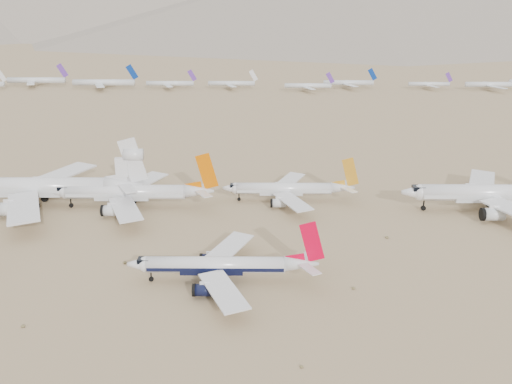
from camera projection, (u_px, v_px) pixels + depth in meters
ground at (245, 292)px, 127.65m from camera, size 7000.00×7000.00×0.00m
main_airliner at (224, 265)px, 131.08m from camera, size 42.92×41.92×15.15m
row2_navy_widebody at (498, 193)px, 175.57m from camera, size 56.89×55.63×20.24m
row2_gold_tail at (289, 189)px, 184.55m from camera, size 41.56×40.65×14.80m
row2_orange_tail at (133, 193)px, 178.29m from camera, size 50.22×49.12×17.91m
row2_white_trijet at (44, 186)px, 179.69m from camera, size 63.30×61.87×22.43m
distant_storage_row at (284, 83)px, 424.10m from camera, size 616.22×62.23×15.69m
desert_scrub at (132, 347)px, 106.98m from camera, size 233.60×121.67×0.63m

